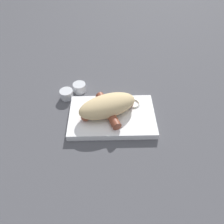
{
  "coord_description": "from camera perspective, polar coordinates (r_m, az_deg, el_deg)",
  "views": [
    {
      "loc": [
        -0.01,
        -0.48,
        0.54
      ],
      "look_at": [
        0.0,
        0.0,
        0.03
      ],
      "focal_mm": 35.0,
      "sensor_mm": 36.0,
      "label": 1
    }
  ],
  "objects": [
    {
      "name": "pickled_veggies",
      "position": [
        0.73,
        4.52,
        2.05
      ],
      "size": [
        0.07,
        0.05,
        0.0
      ],
      "color": "#F99E4C",
      "rests_on": "food_tray"
    },
    {
      "name": "ground_plane",
      "position": [
        0.72,
        0.0,
        -1.73
      ],
      "size": [
        3.0,
        3.0,
        0.0
      ],
      "primitive_type": "plane",
      "color": "#4C4C51"
    },
    {
      "name": "bread_roll",
      "position": [
        0.69,
        -1.21,
        1.66
      ],
      "size": [
        0.21,
        0.15,
        0.06
      ],
      "color": "#DBBC84",
      "rests_on": "food_tray"
    },
    {
      "name": "sausage",
      "position": [
        0.7,
        -1.09,
        0.52
      ],
      "size": [
        0.17,
        0.15,
        0.03
      ],
      "color": "brown",
      "rests_on": "food_tray"
    },
    {
      "name": "condiment_cup_near",
      "position": [
        0.82,
        -8.48,
        6.26
      ],
      "size": [
        0.05,
        0.05,
        0.03
      ],
      "color": "silver",
      "rests_on": "ground_plane"
    },
    {
      "name": "food_tray",
      "position": [
        0.71,
        0.0,
        -1.15
      ],
      "size": [
        0.28,
        0.18,
        0.02
      ],
      "color": "white",
      "rests_on": "ground_plane"
    },
    {
      "name": "condiment_cup_far",
      "position": [
        0.8,
        -11.75,
        4.51
      ],
      "size": [
        0.05,
        0.05,
        0.03
      ],
      "color": "silver",
      "rests_on": "ground_plane"
    }
  ]
}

